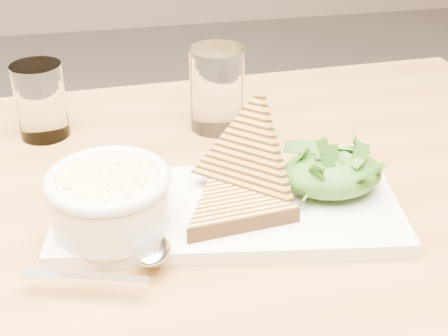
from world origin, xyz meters
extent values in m
cube|color=olive|center=(0.19, 0.01, 0.71)|extent=(1.18, 0.81, 0.04)
cylinder|color=olive|center=(0.71, 0.34, 0.35)|extent=(0.06, 0.06, 0.69)
cube|color=silver|center=(0.28, 0.01, 0.74)|extent=(0.39, 0.22, 0.02)
cylinder|color=silver|center=(0.15, 0.00, 0.77)|extent=(0.12, 0.12, 0.05)
cylinder|color=beige|center=(0.15, 0.00, 0.80)|extent=(0.10, 0.10, 0.01)
torus|color=silver|center=(0.15, 0.00, 0.80)|extent=(0.13, 0.13, 0.01)
ellipsoid|color=#204516|center=(0.40, 0.01, 0.77)|extent=(0.11, 0.09, 0.04)
ellipsoid|color=silver|center=(0.19, -0.06, 0.76)|extent=(0.05, 0.06, 0.01)
cube|color=silver|center=(0.12, -0.09, 0.75)|extent=(0.12, 0.04, 0.00)
cylinder|color=white|center=(0.08, 0.25, 0.78)|extent=(0.07, 0.07, 0.10)
cylinder|color=white|center=(0.31, 0.23, 0.79)|extent=(0.07, 0.07, 0.11)
camera|label=1|loc=(0.16, -0.54, 1.12)|focal=50.00mm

